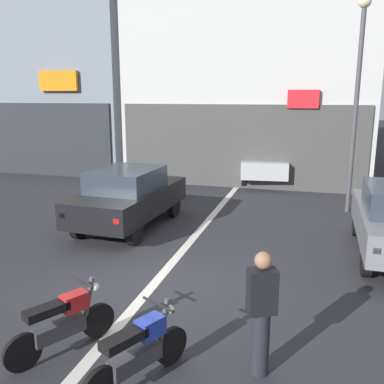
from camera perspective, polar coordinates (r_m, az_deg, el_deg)
ground_plane at (r=8.27m, az=-5.30°, el=-12.44°), size 120.00×120.00×0.00m
lane_centre_line at (r=13.71m, az=3.75°, el=-2.04°), size 0.20×18.00×0.01m
building_corner_left at (r=24.13m, az=-16.93°, el=20.85°), size 9.04×7.95×14.20m
car_black_crossing_near at (r=11.55m, az=-8.49°, el=-0.49°), size 1.97×4.18×1.64m
car_silver_down_street at (r=17.96m, az=9.82°, el=4.24°), size 2.18×4.26×1.64m
street_lamp at (r=13.59m, az=21.45°, el=13.40°), size 0.36×0.36×6.27m
motorcycle_red_row_leftmost at (r=6.40m, az=-16.98°, el=-16.42°), size 0.87×1.49×0.98m
motorcycle_blue_row_left_mid at (r=5.61m, az=-7.14°, el=-20.45°), size 0.82×1.52×0.98m
person_by_motorcycles at (r=5.62m, az=9.32°, el=-15.78°), size 0.42×0.35×1.67m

